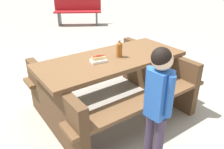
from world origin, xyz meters
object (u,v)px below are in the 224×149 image
object	(u,v)px
picnic_table	(112,80)
child_in_coat	(158,94)
soda_bottle	(119,49)
hotdog_tray	(99,59)
park_bench_near	(78,11)

from	to	relation	value
picnic_table	child_in_coat	size ratio (longest dim) A/B	1.54
picnic_table	soda_bottle	distance (m)	0.42
picnic_table	child_in_coat	world-z (taller)	child_in_coat
picnic_table	soda_bottle	world-z (taller)	soda_bottle
hotdog_tray	park_bench_near	distance (m)	5.19
soda_bottle	hotdog_tray	size ratio (longest dim) A/B	1.12
hotdog_tray	soda_bottle	bearing A→B (deg)	178.41
child_in_coat	park_bench_near	world-z (taller)	child_in_coat
picnic_table	child_in_coat	xyz separation A→B (m)	(0.18, 0.93, 0.31)
park_bench_near	hotdog_tray	bearing A→B (deg)	65.05
picnic_table	hotdog_tray	distance (m)	0.39
picnic_table	soda_bottle	size ratio (longest dim) A/B	8.11
hotdog_tray	park_bench_near	world-z (taller)	park_bench_near
hotdog_tray	park_bench_near	bearing A→B (deg)	-114.95
picnic_table	soda_bottle	bearing A→B (deg)	160.40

